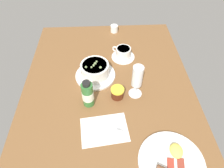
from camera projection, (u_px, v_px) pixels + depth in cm
name	position (u px, v px, depth cm)	size (l,w,h in cm)	color
ground_plane	(108.00, 89.00, 97.76)	(110.00, 84.00, 3.00)	brown
porridge_bowl	(95.00, 71.00, 98.45)	(20.57, 20.57, 8.90)	white
cutlery_setting	(105.00, 130.00, 80.78)	(15.83, 20.81, 0.90)	white
coffee_cup	(123.00, 53.00, 109.29)	(13.07, 13.07, 6.25)	white
creamer_jug	(114.00, 29.00, 126.78)	(5.70, 4.71, 5.03)	white
wine_glass	(137.00, 78.00, 85.60)	(6.36, 6.36, 17.34)	white
jam_jar	(117.00, 93.00, 90.62)	(6.24, 6.24, 5.34)	#502110
sauce_bottle_green	(88.00, 94.00, 85.07)	(5.22, 5.22, 14.44)	#337233
breakfast_plate	(172.00, 162.00, 71.25)	(24.54, 24.54, 3.70)	white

